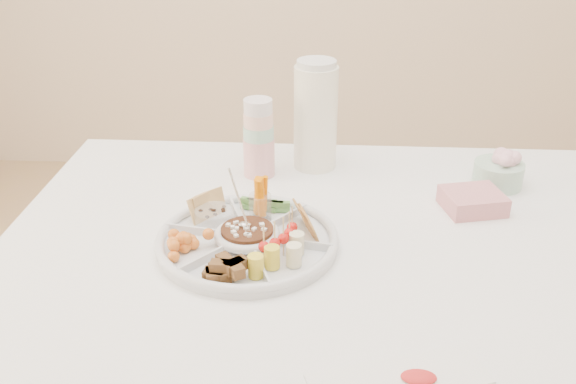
{
  "coord_description": "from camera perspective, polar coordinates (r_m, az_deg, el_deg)",
  "views": [
    {
      "loc": [
        -0.06,
        -1.22,
        1.48
      ],
      "look_at": [
        -0.13,
        0.03,
        0.84
      ],
      "focal_mm": 40.0,
      "sensor_mm": 36.0,
      "label": 1
    }
  ],
  "objects": [
    {
      "name": "cherries",
      "position": [
        1.34,
        -9.1,
        -4.35
      ],
      "size": [
        0.13,
        0.13,
        0.04
      ],
      "primitive_type": null,
      "rotation": [
        0.0,
        0.0,
        -0.18
      ],
      "color": "orange",
      "rests_on": "party_tray"
    },
    {
      "name": "napkin_stack",
      "position": [
        1.57,
        16.09,
        -0.77
      ],
      "size": [
        0.16,
        0.14,
        0.04
      ],
      "primitive_type": "cube",
      "rotation": [
        0.0,
        0.0,
        0.24
      ],
      "color": "#CF8087",
      "rests_on": "dining_table"
    },
    {
      "name": "banana_tomato",
      "position": [
        1.26,
        0.37,
        -4.76
      ],
      "size": [
        0.12,
        0.12,
        0.08
      ],
      "primitive_type": null,
      "rotation": [
        0.0,
        0.0,
        -0.18
      ],
      "color": "#FFF498",
      "rests_on": "party_tray"
    },
    {
      "name": "placemat",
      "position": [
        1.06,
        9.85,
        -16.08
      ],
      "size": [
        0.3,
        0.18,
        0.01
      ],
      "primitive_type": "cube",
      "rotation": [
        0.0,
        0.0,
        0.33
      ],
      "color": "white",
      "rests_on": "dining_table"
    },
    {
      "name": "cup_stack",
      "position": [
        1.65,
        -2.63,
        5.11
      ],
      "size": [
        0.09,
        0.09,
        0.22
      ],
      "primitive_type": "cylinder",
      "rotation": [
        0.0,
        0.0,
        0.07
      ],
      "color": "silver",
      "rests_on": "dining_table"
    },
    {
      "name": "bean_dip",
      "position": [
        1.36,
        -3.64,
        -3.81
      ],
      "size": [
        0.13,
        0.13,
        0.04
      ],
      "primitive_type": "cylinder",
      "rotation": [
        0.0,
        0.0,
        -0.18
      ],
      "color": "#402117",
      "rests_on": "party_tray"
    },
    {
      "name": "flower_bowl",
      "position": [
        1.69,
        18.24,
        1.98
      ],
      "size": [
        0.16,
        0.16,
        0.09
      ],
      "primitive_type": "cylinder",
      "rotation": [
        0.0,
        0.0,
        0.34
      ],
      "color": "#97DAAC",
      "rests_on": "dining_table"
    },
    {
      "name": "dining_table",
      "position": [
        1.65,
        4.77,
        -15.18
      ],
      "size": [
        1.52,
        1.02,
        0.76
      ],
      "primitive_type": "cube",
      "color": "white",
      "rests_on": "floor"
    },
    {
      "name": "granola_chunks",
      "position": [
        1.25,
        -5.4,
        -6.52
      ],
      "size": [
        0.13,
        0.13,
        0.05
      ],
      "primitive_type": null,
      "rotation": [
        0.0,
        0.0,
        -0.18
      ],
      "color": "#40321C",
      "rests_on": "party_tray"
    },
    {
      "name": "party_tray",
      "position": [
        1.36,
        -3.63,
        -4.08
      ],
      "size": [
        0.44,
        0.44,
        0.04
      ],
      "primitive_type": "cylinder",
      "rotation": [
        0.0,
        0.0,
        -0.18
      ],
      "color": "silver",
      "rests_on": "dining_table"
    },
    {
      "name": "tortillas",
      "position": [
        1.38,
        1.62,
        -2.54
      ],
      "size": [
        0.11,
        0.11,
        0.06
      ],
      "primitive_type": null,
      "rotation": [
        0.0,
        0.0,
        -0.18
      ],
      "color": "#AB7A37",
      "rests_on": "party_tray"
    },
    {
      "name": "pita_raisins",
      "position": [
        1.44,
        -7.2,
        -1.48
      ],
      "size": [
        0.14,
        0.14,
        0.07
      ],
      "primitive_type": null,
      "rotation": [
        0.0,
        0.0,
        -0.18
      ],
      "color": "tan",
      "rests_on": "party_tray"
    },
    {
      "name": "thermos",
      "position": [
        1.68,
        2.47,
        6.95
      ],
      "size": [
        0.15,
        0.15,
        0.3
      ],
      "primitive_type": "cylinder",
      "rotation": [
        0.0,
        0.0,
        0.34
      ],
      "color": "white",
      "rests_on": "dining_table"
    },
    {
      "name": "carrot_cucumber",
      "position": [
        1.45,
        -2.18,
        -0.11
      ],
      "size": [
        0.12,
        0.12,
        0.09
      ],
      "primitive_type": null,
      "rotation": [
        0.0,
        0.0,
        -0.18
      ],
      "color": "#FF8000",
      "rests_on": "party_tray"
    }
  ]
}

